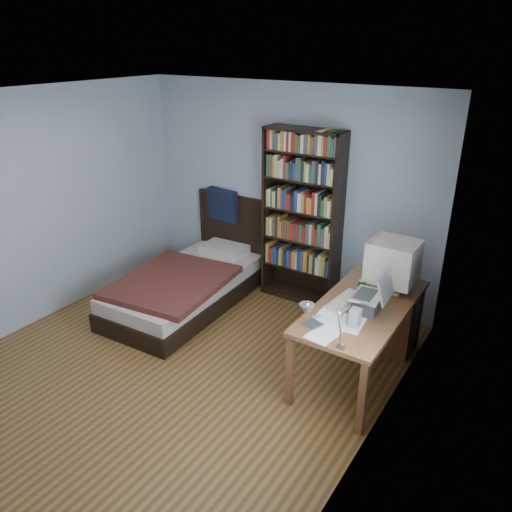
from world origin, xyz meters
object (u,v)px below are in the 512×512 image
at_px(desk_lamp, 313,314).
at_px(soda_can, 362,286).
at_px(crt_monitor, 392,262).
at_px(bed, 190,282).
at_px(laptop, 369,301).
at_px(desk, 377,314).
at_px(speaker, 355,318).
at_px(keyboard, 345,302).
at_px(bookshelf, 302,218).

bearing_deg(desk_lamp, soda_can, 95.53).
xyz_separation_m(crt_monitor, bed, (-2.31, -0.21, -0.76)).
bearing_deg(laptop, desk, 98.59).
xyz_separation_m(desk_lamp, speaker, (0.06, 0.68, -0.35)).
relative_size(speaker, soda_can, 1.39).
height_order(keyboard, speaker, speaker).
distance_m(bookshelf, bed, 1.53).
relative_size(soda_can, bed, 0.06).
xyz_separation_m(laptop, speaker, (-0.01, -0.29, -0.03)).
xyz_separation_m(desk, bed, (-2.23, -0.23, -0.16)).
xyz_separation_m(keyboard, speaker, (0.22, -0.32, 0.07)).
height_order(crt_monitor, laptop, crt_monitor).
bearing_deg(desk_lamp, laptop, 86.04).
bearing_deg(keyboard, desk_lamp, -74.85).
distance_m(desk, soda_can, 0.45).
bearing_deg(bookshelf, bed, -142.27).
bearing_deg(desk, keyboard, -106.18).
bearing_deg(bookshelf, speaker, -48.28).
distance_m(speaker, soda_can, 0.64).
bearing_deg(speaker, laptop, 88.54).
relative_size(desk_lamp, bed, 0.25).
height_order(desk_lamp, keyboard, desk_lamp).
bearing_deg(soda_can, bookshelf, 143.29).
bearing_deg(bed, speaker, -14.76).
height_order(desk, soda_can, soda_can).
distance_m(crt_monitor, laptop, 0.55).
xyz_separation_m(crt_monitor, laptop, (-0.01, -0.52, -0.17)).
xyz_separation_m(keyboard, bookshelf, (-1.04, 1.09, 0.28)).
bearing_deg(desk_lamp, desk, 90.53).
bearing_deg(speaker, bookshelf, 131.47).
distance_m(laptop, speaker, 0.30).
bearing_deg(desk, speaker, -84.85).
bearing_deg(speaker, desk_lamp, -95.40).
bearing_deg(desk, soda_can, -116.80).
relative_size(desk, laptop, 4.10).
bearing_deg(bookshelf, desk, -26.12).
xyz_separation_m(bookshelf, bed, (-1.04, -0.81, -0.77)).
bearing_deg(desk_lamp, keyboard, 99.26).
xyz_separation_m(desk, bookshelf, (-1.18, 0.58, 0.61)).
distance_m(desk, bed, 2.24).
height_order(soda_can, bed, bed).
bearing_deg(desk_lamp, bed, 150.17).
relative_size(desk_lamp, keyboard, 1.17).
bearing_deg(laptop, crt_monitor, 89.33).
xyz_separation_m(keyboard, bed, (-2.08, 0.29, -0.49)).
bearing_deg(crt_monitor, laptop, -90.67).
xyz_separation_m(desk, speaker, (0.08, -0.83, 0.40)).
height_order(desk, bed, bed).
height_order(desk, keyboard, keyboard).
distance_m(keyboard, speaker, 0.40).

